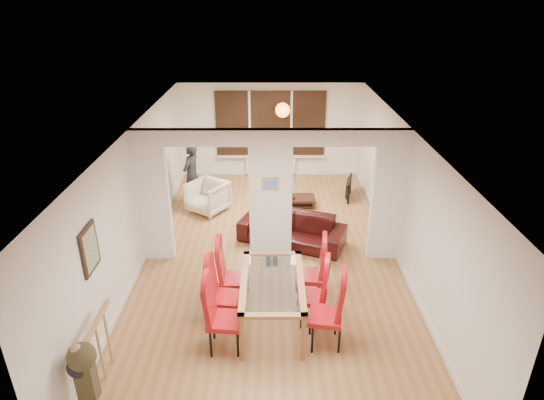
{
  "coord_description": "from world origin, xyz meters",
  "views": [
    {
      "loc": [
        0.0,
        -7.76,
        4.79
      ],
      "look_at": [
        0.03,
        0.6,
        0.96
      ],
      "focal_mm": 30.0,
      "sensor_mm": 36.0,
      "label": 1
    }
  ],
  "objects_px": {
    "dining_chair_rb": "(313,293)",
    "bowl": "(290,197)",
    "dining_table": "(272,302)",
    "person": "(192,174)",
    "sofa": "(292,229)",
    "coffee_table": "(294,201)",
    "dining_chair_rc": "(310,271)",
    "dining_chair_lc": "(233,275)",
    "television": "(346,188)",
    "armchair": "(208,197)",
    "bottle": "(291,192)",
    "dining_chair_la": "(224,315)",
    "dining_chair_ra": "(326,311)",
    "dining_chair_lb": "(224,293)"
  },
  "relations": [
    {
      "from": "dining_chair_lc",
      "to": "bowl",
      "type": "xyz_separation_m",
      "value": [
        1.09,
        3.77,
        -0.3
      ]
    },
    {
      "from": "dining_table",
      "to": "dining_chair_lc",
      "type": "distance_m",
      "value": 0.82
    },
    {
      "from": "sofa",
      "to": "armchair",
      "type": "xyz_separation_m",
      "value": [
        -1.93,
        1.51,
        0.06
      ]
    },
    {
      "from": "person",
      "to": "bowl",
      "type": "bearing_deg",
      "value": 107.4
    },
    {
      "from": "coffee_table",
      "to": "dining_chair_ra",
      "type": "bearing_deg",
      "value": -87.28
    },
    {
      "from": "armchair",
      "to": "sofa",
      "type": "bearing_deg",
      "value": -4.12
    },
    {
      "from": "dining_table",
      "to": "person",
      "type": "relative_size",
      "value": 1.1
    },
    {
      "from": "dining_table",
      "to": "sofa",
      "type": "bearing_deg",
      "value": 80.76
    },
    {
      "from": "person",
      "to": "armchair",
      "type": "bearing_deg",
      "value": 67.73
    },
    {
      "from": "dining_chair_rc",
      "to": "sofa",
      "type": "bearing_deg",
      "value": 101.6
    },
    {
      "from": "dining_chair_ra",
      "to": "dining_chair_la",
      "type": "bearing_deg",
      "value": -166.63
    },
    {
      "from": "dining_chair_lc",
      "to": "television",
      "type": "xyz_separation_m",
      "value": [
        2.54,
        4.37,
        -0.31
      ]
    },
    {
      "from": "dining_chair_lc",
      "to": "person",
      "type": "relative_size",
      "value": 0.73
    },
    {
      "from": "dining_chair_la",
      "to": "dining_chair_ra",
      "type": "xyz_separation_m",
      "value": [
        1.46,
        0.08,
        0.0
      ]
    },
    {
      "from": "dining_chair_lc",
      "to": "dining_chair_rc",
      "type": "relative_size",
      "value": 1.0
    },
    {
      "from": "dining_chair_rc",
      "to": "armchair",
      "type": "bearing_deg",
      "value": 127.19
    },
    {
      "from": "bottle",
      "to": "sofa",
      "type": "bearing_deg",
      "value": -91.89
    },
    {
      "from": "dining_chair_rb",
      "to": "armchair",
      "type": "relative_size",
      "value": 1.31
    },
    {
      "from": "sofa",
      "to": "dining_chair_ra",
      "type": "bearing_deg",
      "value": -61.22
    },
    {
      "from": "dining_table",
      "to": "dining_chair_rb",
      "type": "height_order",
      "value": "dining_chair_rb"
    },
    {
      "from": "armchair",
      "to": "bottle",
      "type": "xyz_separation_m",
      "value": [
        1.99,
        0.28,
        -0.0
      ]
    },
    {
      "from": "coffee_table",
      "to": "bowl",
      "type": "relative_size",
      "value": 4.44
    },
    {
      "from": "armchair",
      "to": "person",
      "type": "relative_size",
      "value": 0.53
    },
    {
      "from": "dining_chair_rb",
      "to": "dining_chair_rc",
      "type": "bearing_deg",
      "value": 101.76
    },
    {
      "from": "armchair",
      "to": "dining_chair_rc",
      "type": "bearing_deg",
      "value": -24.38
    },
    {
      "from": "dining_chair_lb",
      "to": "bowl",
      "type": "distance_m",
      "value": 4.43
    },
    {
      "from": "television",
      "to": "bottle",
      "type": "bearing_deg",
      "value": 122.71
    },
    {
      "from": "dining_chair_lc",
      "to": "person",
      "type": "xyz_separation_m",
      "value": [
        -1.3,
        3.98,
        0.21
      ]
    },
    {
      "from": "dining_chair_lb",
      "to": "dining_chair_ra",
      "type": "distance_m",
      "value": 1.59
    },
    {
      "from": "sofa",
      "to": "coffee_table",
      "type": "height_order",
      "value": "sofa"
    },
    {
      "from": "dining_chair_rc",
      "to": "television",
      "type": "bearing_deg",
      "value": 78.88
    },
    {
      "from": "armchair",
      "to": "bottle",
      "type": "distance_m",
      "value": 2.01
    },
    {
      "from": "dining_table",
      "to": "dining_chair_rb",
      "type": "distance_m",
      "value": 0.64
    },
    {
      "from": "dining_chair_la",
      "to": "dining_chair_ra",
      "type": "relative_size",
      "value": 0.99
    },
    {
      "from": "dining_chair_lb",
      "to": "person",
      "type": "relative_size",
      "value": 0.71
    },
    {
      "from": "television",
      "to": "bowl",
      "type": "relative_size",
      "value": 3.8
    },
    {
      "from": "armchair",
      "to": "television",
      "type": "height_order",
      "value": "armchair"
    },
    {
      "from": "dining_chair_lc",
      "to": "dining_chair_rc",
      "type": "bearing_deg",
      "value": 4.95
    },
    {
      "from": "dining_chair_rc",
      "to": "bowl",
      "type": "height_order",
      "value": "dining_chair_rc"
    },
    {
      "from": "dining_chair_lb",
      "to": "bottle",
      "type": "bearing_deg",
      "value": 81.44
    },
    {
      "from": "sofa",
      "to": "coffee_table",
      "type": "bearing_deg",
      "value": 108.09
    },
    {
      "from": "dining_chair_rc",
      "to": "coffee_table",
      "type": "relative_size",
      "value": 1.1
    },
    {
      "from": "dining_chair_ra",
      "to": "sofa",
      "type": "bearing_deg",
      "value": 106.9
    },
    {
      "from": "bowl",
      "to": "bottle",
      "type": "bearing_deg",
      "value": 75.68
    },
    {
      "from": "dining_chair_lc",
      "to": "person",
      "type": "distance_m",
      "value": 4.19
    },
    {
      "from": "dining_chair_rb",
      "to": "bowl",
      "type": "height_order",
      "value": "dining_chair_rb"
    },
    {
      "from": "dining_chair_rb",
      "to": "dining_chair_rc",
      "type": "height_order",
      "value": "dining_chair_rc"
    },
    {
      "from": "dining_table",
      "to": "person",
      "type": "xyz_separation_m",
      "value": [
        -1.94,
        4.46,
        0.38
      ]
    },
    {
      "from": "dining_chair_lb",
      "to": "bowl",
      "type": "relative_size",
      "value": 4.78
    },
    {
      "from": "dining_table",
      "to": "bowl",
      "type": "bearing_deg",
      "value": 83.92
    }
  ]
}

